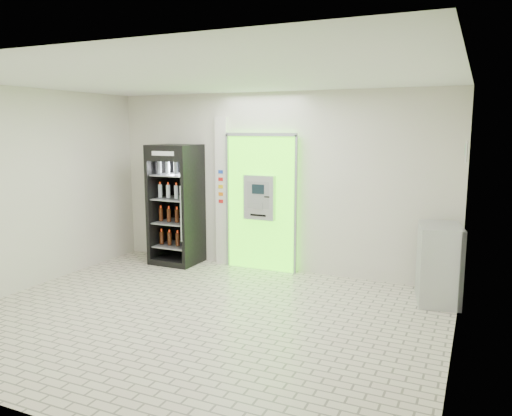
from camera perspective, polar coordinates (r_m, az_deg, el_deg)
The scene contains 7 objects.
ground at distance 6.60m, azimuth -6.36°, elevation -12.33°, with size 6.00×6.00×0.00m, color beige.
room_shell at distance 6.17m, azimuth -6.67°, elevation 3.79°, with size 6.00×6.00×6.00m.
atm_assembly at distance 8.48m, azimuth 0.66°, elevation 0.75°, with size 1.30×0.24×2.33m.
pillar at distance 8.83m, azimuth -3.88°, elevation 1.91°, with size 0.22×0.11×2.60m.
beverage_cooler at distance 9.00m, azimuth -9.07°, elevation 0.14°, with size 0.80×0.76×2.12m.
steel_cabinet at distance 7.42m, azimuth 20.17°, elevation -5.99°, with size 0.69×0.90×1.09m.
exit_sign at distance 6.67m, azimuth 22.91°, elevation 5.95°, with size 0.02×0.22×0.26m.
Camera 1 is at (3.17, -5.26, 2.42)m, focal length 35.00 mm.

